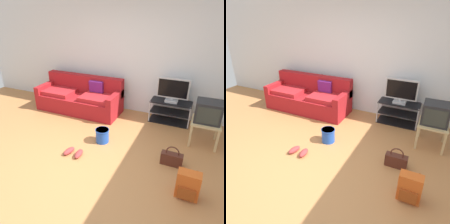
# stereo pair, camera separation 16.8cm
# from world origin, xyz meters

# --- Properties ---
(ground_plane) EXTENTS (9.00, 9.80, 0.02)m
(ground_plane) POSITION_xyz_m (0.00, 0.00, -0.01)
(ground_plane) COLOR #B27542
(wall_back) EXTENTS (9.00, 0.10, 2.70)m
(wall_back) POSITION_xyz_m (0.00, 2.45, 1.35)
(wall_back) COLOR silver
(wall_back) RESTS_ON ground_plane
(couch) EXTENTS (2.11, 0.83, 0.86)m
(couch) POSITION_xyz_m (-1.18, 1.90, 0.32)
(couch) COLOR maroon
(couch) RESTS_ON ground_plane
(tv_stand) EXTENTS (0.90, 0.42, 0.51)m
(tv_stand) POSITION_xyz_m (1.04, 2.15, 0.25)
(tv_stand) COLOR black
(tv_stand) RESTS_ON ground_plane
(flat_tv) EXTENTS (0.68, 0.22, 0.53)m
(flat_tv) POSITION_xyz_m (1.04, 2.13, 0.77)
(flat_tv) COLOR #B2B2B7
(flat_tv) RESTS_ON tv_stand
(side_table) EXTENTS (0.52, 0.52, 0.47)m
(side_table) POSITION_xyz_m (1.79, 1.52, 0.40)
(side_table) COLOR tan
(side_table) RESTS_ON ground_plane
(crt_tv) EXTENTS (0.45, 0.41, 0.39)m
(crt_tv) POSITION_xyz_m (1.79, 1.54, 0.67)
(crt_tv) COLOR #232326
(crt_tv) RESTS_ON side_table
(backpack) EXTENTS (0.31, 0.23, 0.41)m
(backpack) POSITION_xyz_m (1.65, 0.02, 0.20)
(backpack) COLOR #CC561E
(backpack) RESTS_ON ground_plane
(handbag) EXTENTS (0.36, 0.13, 0.36)m
(handbag) POSITION_xyz_m (1.35, 0.62, 0.12)
(handbag) COLOR #4C2319
(handbag) RESTS_ON ground_plane
(cleaning_bucket) EXTENTS (0.27, 0.27, 0.27)m
(cleaning_bucket) POSITION_xyz_m (-0.01, 0.78, 0.14)
(cleaning_bucket) COLOR blue
(cleaning_bucket) RESTS_ON ground_plane
(sneakers_pair) EXTENTS (0.36, 0.27, 0.09)m
(sneakers_pair) POSITION_xyz_m (-0.30, 0.19, 0.04)
(sneakers_pair) COLOR #993333
(sneakers_pair) RESTS_ON ground_plane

